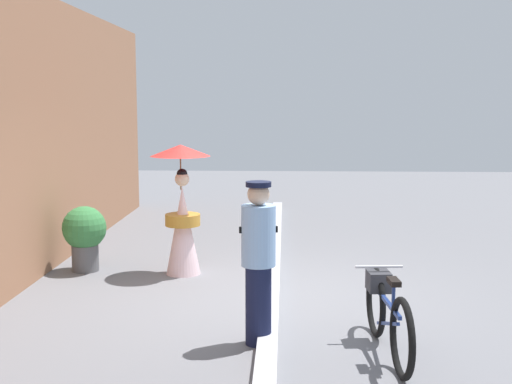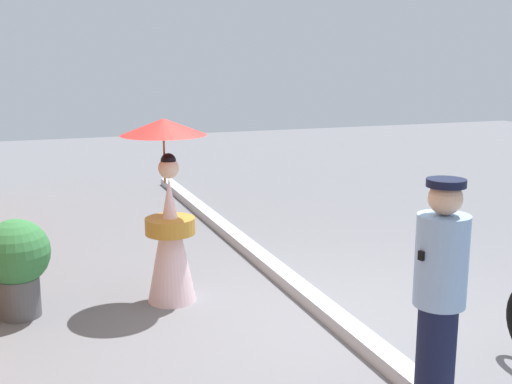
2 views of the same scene
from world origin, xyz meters
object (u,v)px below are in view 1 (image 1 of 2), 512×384
object	(u,v)px
bicycle_near_officer	(386,312)
person_with_parasol	(182,208)
potted_plant_by_door	(86,233)
person_officer	(258,259)

from	to	relation	value
bicycle_near_officer	person_with_parasol	xyz separation A→B (m)	(2.91, 2.41, 0.52)
potted_plant_by_door	person_with_parasol	bearing A→B (deg)	-94.29
person_officer	potted_plant_by_door	size ratio (longest dim) A/B	1.75
person_officer	potted_plant_by_door	bearing A→B (deg)	42.41
person_with_parasol	potted_plant_by_door	xyz separation A→B (m)	(0.11, 1.41, -0.39)
bicycle_near_officer	person_with_parasol	world-z (taller)	person_with_parasol
person_officer	bicycle_near_officer	bearing A→B (deg)	-98.64
person_with_parasol	potted_plant_by_door	world-z (taller)	person_with_parasol
potted_plant_by_door	bicycle_near_officer	bearing A→B (deg)	-128.28
person_with_parasol	bicycle_near_officer	bearing A→B (deg)	-140.35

